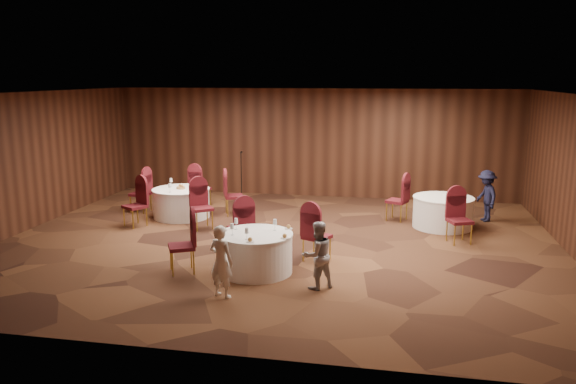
% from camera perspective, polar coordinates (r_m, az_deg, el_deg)
% --- Properties ---
extents(ground, '(12.00, 12.00, 0.00)m').
position_cam_1_polar(ground, '(12.24, -1.10, -5.20)').
color(ground, black).
rests_on(ground, ground).
extents(room_shell, '(12.00, 12.00, 12.00)m').
position_cam_1_polar(room_shell, '(11.81, -1.14, 3.95)').
color(room_shell, silver).
rests_on(room_shell, ground).
extents(table_main, '(1.37, 1.37, 0.74)m').
position_cam_1_polar(table_main, '(10.40, -3.30, -6.15)').
color(table_main, white).
rests_on(table_main, ground).
extents(table_left, '(1.46, 1.46, 0.74)m').
position_cam_1_polar(table_left, '(14.60, -10.77, -1.08)').
color(table_left, white).
rests_on(table_left, ground).
extents(table_right, '(1.43, 1.43, 0.74)m').
position_cam_1_polar(table_right, '(13.89, 15.45, -1.97)').
color(table_right, white).
rests_on(table_right, ground).
extents(chairs_main, '(3.04, 2.11, 1.00)m').
position_cam_1_polar(chairs_main, '(10.97, -4.13, -4.52)').
color(chairs_main, '#440D0E').
rests_on(chairs_main, ground).
extents(chairs_left, '(3.16, 3.02, 1.00)m').
position_cam_1_polar(chairs_left, '(14.59, -10.65, -0.59)').
color(chairs_left, '#440D0E').
rests_on(chairs_left, ground).
extents(chairs_right, '(2.01, 2.41, 1.00)m').
position_cam_1_polar(chairs_right, '(13.46, 13.85, -1.77)').
color(chairs_right, '#440D0E').
rests_on(chairs_right, ground).
extents(tabletop_main, '(1.12, 1.10, 0.22)m').
position_cam_1_polar(tabletop_main, '(10.17, -2.78, -3.84)').
color(tabletop_main, silver).
rests_on(tabletop_main, table_main).
extents(tabletop_left, '(0.91, 0.79, 0.22)m').
position_cam_1_polar(tabletop_left, '(14.51, -10.86, 0.63)').
color(tabletop_left, silver).
rests_on(tabletop_left, table_left).
extents(tabletop_right, '(0.08, 0.08, 0.22)m').
position_cam_1_polar(tabletop_right, '(13.54, 16.55, -0.11)').
color(tabletop_right, silver).
rests_on(tabletop_right, table_right).
extents(mic_stand, '(0.24, 0.24, 1.47)m').
position_cam_1_polar(mic_stand, '(16.05, -4.75, 0.40)').
color(mic_stand, black).
rests_on(mic_stand, ground).
extents(woman_a, '(0.52, 0.43, 1.22)m').
position_cam_1_polar(woman_a, '(9.24, -6.79, -7.01)').
color(woman_a, white).
rests_on(woman_a, ground).
extents(woman_b, '(0.72, 0.70, 1.17)m').
position_cam_1_polar(woman_b, '(9.57, 2.99, -6.42)').
color(woman_b, '#A4A3A8').
rests_on(woman_b, ground).
extents(man_c, '(0.70, 0.93, 1.28)m').
position_cam_1_polar(man_c, '(14.75, 19.51, -0.37)').
color(man_c, black).
rests_on(man_c, ground).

